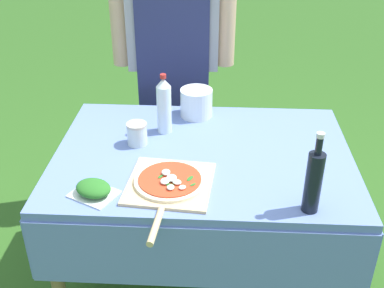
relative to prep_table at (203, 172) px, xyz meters
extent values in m
plane|color=#2D5B1E|center=(0.00, 0.00, -0.66)|extent=(12.00, 12.00, 0.00)
cube|color=#607AB7|center=(0.00, 0.00, 0.08)|extent=(1.24, 0.89, 0.04)
cube|color=#607AB7|center=(0.00, -0.45, -0.08)|extent=(1.24, 0.01, 0.28)
cube|color=#607AB7|center=(0.00, 0.45, -0.08)|extent=(1.24, 0.01, 0.28)
cube|color=#607AB7|center=(-0.63, 0.00, -0.08)|extent=(0.01, 0.89, 0.28)
cube|color=#607AB7|center=(0.63, 0.00, -0.08)|extent=(0.01, 0.89, 0.28)
cylinder|color=olive|center=(-0.56, -0.38, -0.30)|extent=(0.05, 0.05, 0.72)
cylinder|color=olive|center=(-0.56, 0.38, -0.30)|extent=(0.05, 0.05, 0.72)
cylinder|color=olive|center=(0.56, 0.38, -0.30)|extent=(0.05, 0.05, 0.72)
cylinder|color=#70604C|center=(-0.10, 0.73, -0.22)|extent=(0.13, 0.13, 0.86)
cylinder|color=#70604C|center=(-0.27, 0.72, -0.22)|extent=(0.13, 0.13, 0.86)
cube|color=#99999E|center=(-0.19, 0.73, 0.53)|extent=(0.48, 0.22, 0.65)
cube|color=navy|center=(-0.18, 0.62, 0.29)|extent=(0.37, 0.03, 0.94)
cylinder|color=tan|center=(0.09, 0.74, 0.50)|extent=(0.10, 0.10, 0.58)
cylinder|color=tan|center=(-0.46, 0.71, 0.50)|extent=(0.10, 0.10, 0.58)
cube|color=#D1B27F|center=(-0.12, -0.24, 0.11)|extent=(0.34, 0.34, 0.01)
cylinder|color=#D1B27F|center=(-0.14, -0.49, 0.11)|extent=(0.04, 0.19, 0.02)
cylinder|color=beige|center=(-0.12, -0.24, 0.12)|extent=(0.27, 0.27, 0.01)
cylinder|color=#D14223|center=(-0.12, -0.24, 0.13)|extent=(0.24, 0.24, 0.00)
ellipsoid|color=white|center=(-0.11, -0.31, 0.13)|extent=(0.03, 0.03, 0.01)
ellipsoid|color=white|center=(-0.09, -0.27, 0.13)|extent=(0.04, 0.04, 0.01)
ellipsoid|color=white|center=(-0.11, -0.25, 0.14)|extent=(0.04, 0.05, 0.02)
ellipsoid|color=white|center=(-0.07, -0.30, 0.13)|extent=(0.04, 0.04, 0.01)
ellipsoid|color=white|center=(-0.13, -0.27, 0.14)|extent=(0.04, 0.04, 0.01)
ellipsoid|color=white|center=(-0.13, -0.21, 0.14)|extent=(0.04, 0.04, 0.02)
ellipsoid|color=white|center=(-0.11, -0.24, 0.13)|extent=(0.04, 0.04, 0.01)
ellipsoid|color=#286B23|center=(-0.09, -0.27, 0.13)|extent=(0.02, 0.03, 0.00)
ellipsoid|color=#286B23|center=(-0.03, -0.28, 0.13)|extent=(0.03, 0.03, 0.00)
ellipsoid|color=#286B23|center=(-0.04, -0.24, 0.13)|extent=(0.03, 0.04, 0.00)
ellipsoid|color=#286B23|center=(-0.15, -0.23, 0.13)|extent=(0.03, 0.03, 0.00)
ellipsoid|color=#286B23|center=(-0.11, -0.29, 0.13)|extent=(0.04, 0.02, 0.00)
cylinder|color=black|center=(0.39, -0.37, 0.21)|extent=(0.06, 0.06, 0.23)
cylinder|color=black|center=(0.39, -0.37, 0.36)|extent=(0.02, 0.02, 0.06)
cylinder|color=silver|center=(0.39, -0.37, 0.40)|extent=(0.03, 0.03, 0.02)
cylinder|color=silver|center=(-0.18, 0.18, 0.21)|extent=(0.07, 0.07, 0.22)
cone|color=silver|center=(-0.18, 0.18, 0.34)|extent=(0.07, 0.07, 0.04)
cylinder|color=#B22823|center=(-0.18, 0.18, 0.37)|extent=(0.03, 0.03, 0.02)
cube|color=silver|center=(-0.39, -0.32, 0.10)|extent=(0.20, 0.19, 0.01)
ellipsoid|color=#286B23|center=(-0.39, -0.32, 0.13)|extent=(0.17, 0.16, 0.05)
cylinder|color=silver|center=(-0.05, 0.34, 0.17)|extent=(0.15, 0.15, 0.13)
cylinder|color=silver|center=(-0.29, 0.06, 0.14)|extent=(0.09, 0.09, 0.09)
cylinder|color=#D14223|center=(-0.29, 0.06, 0.13)|extent=(0.08, 0.08, 0.06)
cylinder|color=#B7B2A3|center=(-0.29, 0.06, 0.19)|extent=(0.09, 0.09, 0.01)
camera|label=1|loc=(0.05, -1.73, 1.15)|focal=45.00mm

